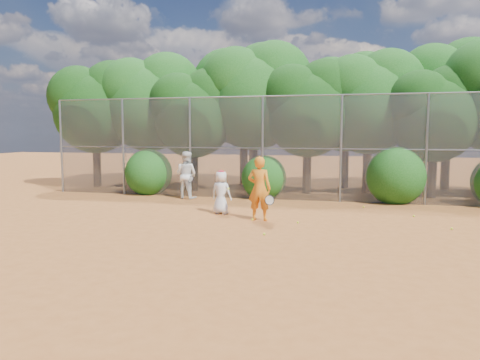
# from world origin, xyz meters

# --- Properties ---
(ground) EXTENTS (80.00, 80.00, 0.00)m
(ground) POSITION_xyz_m (0.00, 0.00, 0.00)
(ground) COLOR #A15724
(ground) RESTS_ON ground
(fence_back) EXTENTS (20.05, 0.09, 4.03)m
(fence_back) POSITION_xyz_m (-0.12, 6.00, 2.05)
(fence_back) COLOR gray
(fence_back) RESTS_ON ground
(tree_0) EXTENTS (4.38, 3.81, 6.00)m
(tree_0) POSITION_xyz_m (-9.44, 8.04, 3.93)
(tree_0) COLOR black
(tree_0) RESTS_ON ground
(tree_1) EXTENTS (4.64, 4.03, 6.35)m
(tree_1) POSITION_xyz_m (-6.94, 8.54, 4.16)
(tree_1) COLOR black
(tree_1) RESTS_ON ground
(tree_2) EXTENTS (3.99, 3.47, 5.47)m
(tree_2) POSITION_xyz_m (-4.45, 7.83, 3.58)
(tree_2) COLOR black
(tree_2) RESTS_ON ground
(tree_3) EXTENTS (4.89, 4.26, 6.70)m
(tree_3) POSITION_xyz_m (-1.94, 8.84, 4.40)
(tree_3) COLOR black
(tree_3) RESTS_ON ground
(tree_4) EXTENTS (4.19, 3.64, 5.73)m
(tree_4) POSITION_xyz_m (0.55, 8.24, 3.76)
(tree_4) COLOR black
(tree_4) RESTS_ON ground
(tree_5) EXTENTS (4.51, 3.92, 6.17)m
(tree_5) POSITION_xyz_m (3.06, 9.04, 4.05)
(tree_5) COLOR black
(tree_5) RESTS_ON ground
(tree_6) EXTENTS (3.86, 3.36, 5.29)m
(tree_6) POSITION_xyz_m (5.55, 8.03, 3.47)
(tree_6) COLOR black
(tree_6) RESTS_ON ground
(tree_9) EXTENTS (4.83, 4.20, 6.62)m
(tree_9) POSITION_xyz_m (-7.94, 10.84, 4.34)
(tree_9) COLOR black
(tree_9) RESTS_ON ground
(tree_10) EXTENTS (5.15, 4.48, 7.06)m
(tree_10) POSITION_xyz_m (-2.93, 11.05, 4.63)
(tree_10) COLOR black
(tree_10) RESTS_ON ground
(tree_11) EXTENTS (4.64, 4.03, 6.35)m
(tree_11) POSITION_xyz_m (2.06, 10.64, 4.16)
(tree_11) COLOR black
(tree_11) RESTS_ON ground
(tree_12) EXTENTS (5.02, 4.37, 6.88)m
(tree_12) POSITION_xyz_m (6.56, 11.24, 4.51)
(tree_12) COLOR black
(tree_12) RESTS_ON ground
(bush_0) EXTENTS (2.00, 2.00, 2.00)m
(bush_0) POSITION_xyz_m (-6.00, 6.30, 1.00)
(bush_0) COLOR #154D13
(bush_0) RESTS_ON ground
(bush_1) EXTENTS (1.80, 1.80, 1.80)m
(bush_1) POSITION_xyz_m (-1.00, 6.30, 0.90)
(bush_1) COLOR #154D13
(bush_1) RESTS_ON ground
(bush_2) EXTENTS (2.20, 2.20, 2.20)m
(bush_2) POSITION_xyz_m (4.00, 6.30, 1.10)
(bush_2) COLOR #154D13
(bush_2) RESTS_ON ground
(player_yellow) EXTENTS (0.86, 0.55, 1.92)m
(player_yellow) POSITION_xyz_m (-0.17, 1.59, 0.96)
(player_yellow) COLOR orange
(player_yellow) RESTS_ON ground
(player_teen) EXTENTS (0.75, 0.56, 1.42)m
(player_teen) POSITION_xyz_m (-1.60, 2.39, 0.71)
(player_teen) COLOR white
(player_teen) RESTS_ON ground
(player_white) EXTENTS (1.05, 0.91, 1.87)m
(player_white) POSITION_xyz_m (-3.95, 5.40, 0.94)
(player_white) COLOR white
(player_white) RESTS_ON ground
(ball_0) EXTENTS (0.07, 0.07, 0.07)m
(ball_0) POSITION_xyz_m (1.01, 1.38, 0.03)
(ball_0) COLOR #DAEC2A
(ball_0) RESTS_ON ground
(ball_1) EXTENTS (0.07, 0.07, 0.07)m
(ball_1) POSITION_xyz_m (4.37, 3.32, 0.03)
(ball_1) COLOR #DAEC2A
(ball_1) RESTS_ON ground
(ball_2) EXTENTS (0.07, 0.07, 0.07)m
(ball_2) POSITION_xyz_m (0.38, -0.38, 0.03)
(ball_2) COLOR #DAEC2A
(ball_2) RESTS_ON ground
(ball_3) EXTENTS (0.07, 0.07, 0.07)m
(ball_3) POSITION_xyz_m (5.15, 1.55, 0.03)
(ball_3) COLOR #DAEC2A
(ball_3) RESTS_ON ground
(ball_4) EXTENTS (0.07, 0.07, 0.07)m
(ball_4) POSITION_xyz_m (-0.36, 1.49, 0.03)
(ball_4) COLOR #DAEC2A
(ball_4) RESTS_ON ground
(ball_5) EXTENTS (0.07, 0.07, 0.07)m
(ball_5) POSITION_xyz_m (2.87, 4.75, 0.03)
(ball_5) COLOR #DAEC2A
(ball_5) RESTS_ON ground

